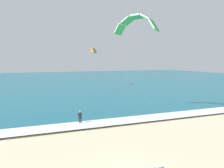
% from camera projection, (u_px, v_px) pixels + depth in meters
% --- Properties ---
extents(sea, '(200.00, 120.00, 0.20)m').
position_uv_depth(sea, '(35.00, 82.00, 81.50)').
color(sea, '#146075').
rests_on(sea, ground).
extents(surf_foam, '(200.00, 3.08, 0.04)m').
position_uv_depth(surf_foam, '(78.00, 125.00, 27.22)').
color(surf_foam, white).
rests_on(surf_foam, sea).
extents(surfboard, '(0.58, 1.44, 0.09)m').
position_uv_depth(surfboard, '(80.00, 124.00, 28.35)').
color(surfboard, yellow).
rests_on(surfboard, ground).
extents(kitesurfer, '(0.55, 0.55, 1.69)m').
position_uv_depth(kitesurfer, '(80.00, 117.00, 28.27)').
color(kitesurfer, '#232328').
rests_on(kitesurfer, ground).
extents(kite_primary, '(11.62, 7.40, 12.99)m').
position_uv_depth(kite_primary, '(136.00, 22.00, 34.52)').
color(kite_primary, green).
extents(kite_distant, '(2.88, 3.96, 1.63)m').
position_uv_depth(kite_distant, '(93.00, 50.00, 68.95)').
color(kite_distant, orange).
extents(cooler_box, '(0.58, 0.38, 0.40)m').
position_uv_depth(cooler_box, '(159.00, 168.00, 16.50)').
color(cooler_box, '#238E5B').
rests_on(cooler_box, ground).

